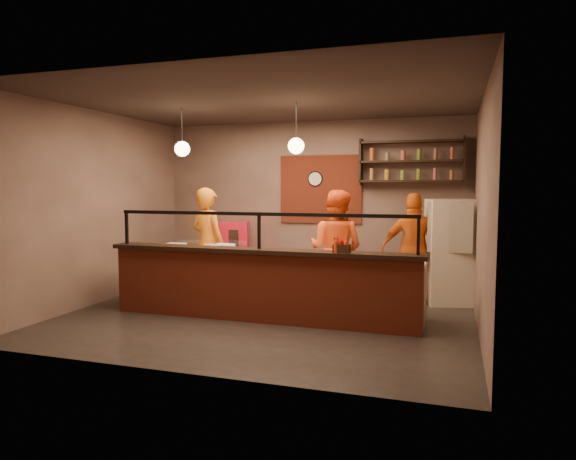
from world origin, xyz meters
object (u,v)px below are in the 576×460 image
(cook_left, at_px, (208,243))
(pepper_mill, at_px, (335,245))
(red_cooler, at_px, (235,253))
(cook_mid, at_px, (336,249))
(fridge, at_px, (449,252))
(cook_right, at_px, (414,249))
(condiment_caddy, at_px, (342,248))
(wall_clock, at_px, (315,179))
(pizza_dough, at_px, (336,258))

(cook_left, bearing_deg, pepper_mill, 174.19)
(cook_left, xyz_separation_m, red_cooler, (-0.07, 1.30, -0.34))
(cook_mid, distance_m, fridge, 1.94)
(cook_right, xyz_separation_m, condiment_caddy, (-0.83, -1.85, 0.19))
(cook_mid, relative_size, condiment_caddy, 9.26)
(wall_clock, distance_m, pizza_dough, 2.71)
(cook_mid, xyz_separation_m, pizza_dough, (0.15, -0.68, -0.04))
(fridge, xyz_separation_m, red_cooler, (-4.07, 0.40, -0.24))
(cook_left, distance_m, cook_right, 3.51)
(fridge, distance_m, condiment_caddy, 2.53)
(cook_mid, height_order, pepper_mill, cook_mid)
(wall_clock, height_order, fridge, wall_clock)
(fridge, bearing_deg, cook_right, -168.76)
(pepper_mill, bearing_deg, cook_left, 154.90)
(fridge, relative_size, condiment_caddy, 8.49)
(red_cooler, distance_m, pepper_mill, 3.62)
(wall_clock, height_order, pepper_mill, wall_clock)
(fridge, xyz_separation_m, pizza_dough, (-1.59, -1.55, 0.04))
(wall_clock, relative_size, fridge, 0.17)
(condiment_caddy, height_order, pepper_mill, pepper_mill)
(wall_clock, height_order, cook_mid, wall_clock)
(fridge, bearing_deg, cook_left, 178.81)
(pizza_dough, bearing_deg, cook_left, 164.92)
(fridge, bearing_deg, red_cooler, 160.50)
(cook_mid, distance_m, pepper_mill, 1.26)
(cook_left, xyz_separation_m, fridge, (4.00, 0.90, -0.10))
(cook_mid, bearing_deg, pizza_dough, 113.65)
(cook_left, distance_m, red_cooler, 1.34)
(pizza_dough, xyz_separation_m, pepper_mill, (0.11, -0.53, 0.25))
(cook_right, bearing_deg, pepper_mill, 54.35)
(condiment_caddy, bearing_deg, cook_left, 155.17)
(wall_clock, height_order, condiment_caddy, wall_clock)
(cook_right, bearing_deg, cook_mid, 18.51)
(cook_mid, relative_size, pizza_dough, 3.60)
(fridge, bearing_deg, cook_mid, -167.34)
(pepper_mill, bearing_deg, pizza_dough, 101.90)
(pizza_dough, relative_size, pepper_mill, 2.71)
(fridge, relative_size, red_cooler, 1.38)
(wall_clock, bearing_deg, fridge, -15.86)
(fridge, bearing_deg, pizza_dough, -149.62)
(pizza_dough, bearing_deg, wall_clock, 111.96)
(wall_clock, height_order, cook_left, wall_clock)
(wall_clock, xyz_separation_m, cook_right, (1.95, -0.97, -1.17))
(pizza_dough, height_order, condiment_caddy, condiment_caddy)
(wall_clock, bearing_deg, cook_right, -26.41)
(cook_right, height_order, pizza_dough, cook_right)
(red_cooler, bearing_deg, cook_right, -27.93)
(cook_mid, height_order, condiment_caddy, cook_mid)
(wall_clock, xyz_separation_m, pepper_mill, (1.02, -2.79, -0.94))
(fridge, relative_size, pizza_dough, 3.30)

